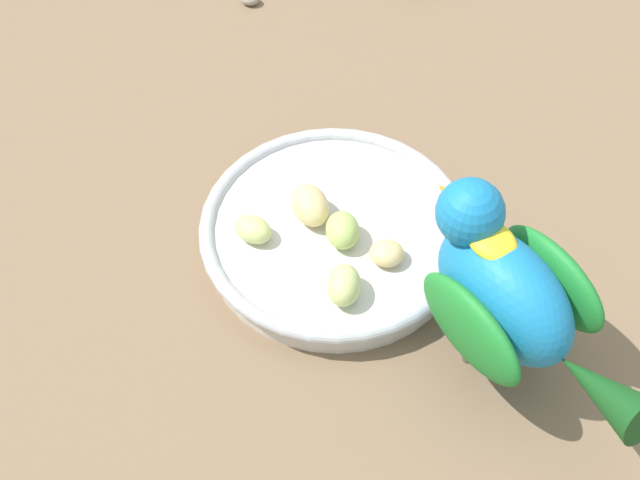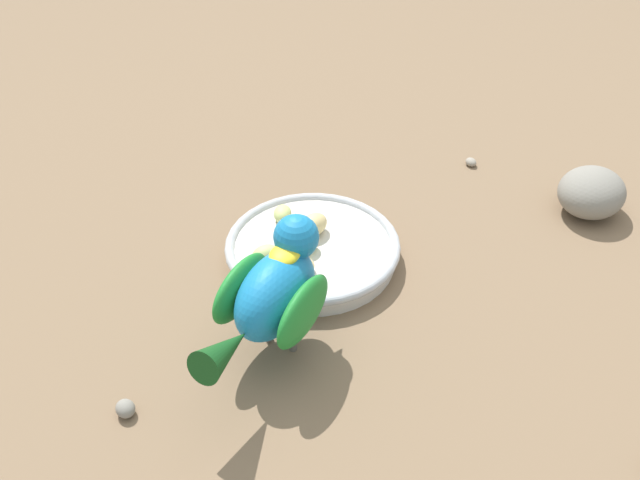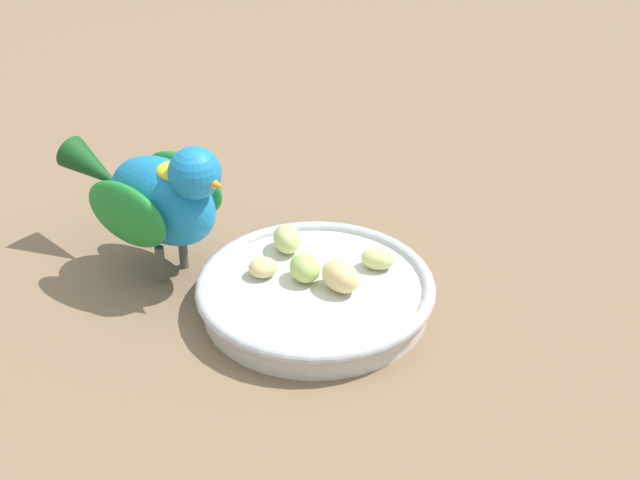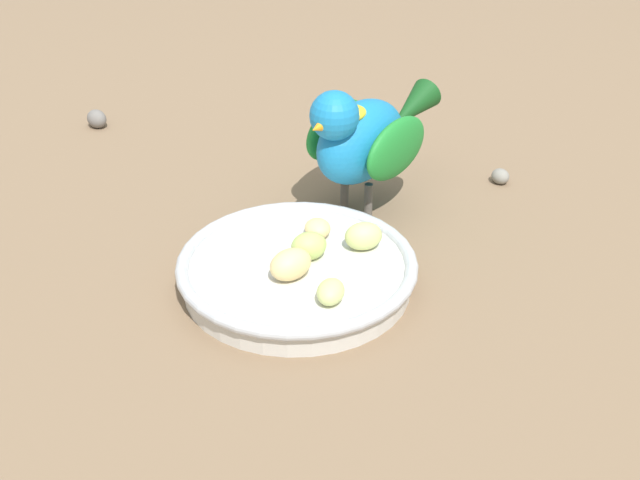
% 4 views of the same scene
% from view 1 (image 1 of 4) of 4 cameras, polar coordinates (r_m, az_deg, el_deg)
% --- Properties ---
extents(ground_plane, '(4.00, 4.00, 0.00)m').
position_cam_1_polar(ground_plane, '(0.73, -0.99, 0.76)').
color(ground_plane, '#7A6047').
extents(feeding_bowl, '(0.20, 0.20, 0.03)m').
position_cam_1_polar(feeding_bowl, '(0.71, 0.90, 0.40)').
color(feeding_bowl, beige).
rests_on(feeding_bowl, ground_plane).
extents(apple_piece_0, '(0.04, 0.03, 0.02)m').
position_cam_1_polar(apple_piece_0, '(0.68, 1.38, 0.59)').
color(apple_piece_0, '#B2CC66').
rests_on(apple_piece_0, feeding_bowl).
extents(apple_piece_1, '(0.02, 0.03, 0.02)m').
position_cam_1_polar(apple_piece_1, '(0.68, 4.08, -0.81)').
color(apple_piece_1, '#E5C67F').
rests_on(apple_piece_1, feeding_bowl).
extents(apple_piece_2, '(0.05, 0.04, 0.03)m').
position_cam_1_polar(apple_piece_2, '(0.70, -0.60, 2.13)').
color(apple_piece_2, '#E5C67F').
rests_on(apple_piece_2, feeding_bowl).
extents(apple_piece_3, '(0.03, 0.03, 0.02)m').
position_cam_1_polar(apple_piece_3, '(0.66, 1.46, -2.77)').
color(apple_piece_3, '#C6D17A').
rests_on(apple_piece_3, feeding_bowl).
extents(apple_piece_4, '(0.03, 0.04, 0.02)m').
position_cam_1_polar(apple_piece_4, '(0.69, -4.09, 0.64)').
color(apple_piece_4, '#C6D17A').
rests_on(apple_piece_4, feeding_bowl).
extents(parrot, '(0.16, 0.16, 0.14)m').
position_cam_1_polar(parrot, '(0.61, 11.42, -3.24)').
color(parrot, '#59544C').
rests_on(parrot, ground_plane).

